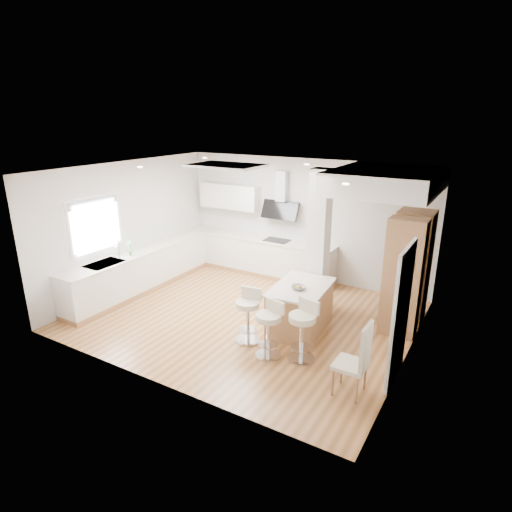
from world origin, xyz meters
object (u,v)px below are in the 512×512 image
Objects in this scene: bar_stool_c at (303,327)px; bar_stool_b at (269,326)px; bar_stool_a at (248,312)px; dining_chair at (358,358)px; peninsula at (300,307)px.

bar_stool_b is at bearing -146.30° from bar_stool_c.
bar_stool_a is at bearing 168.45° from bar_stool_b.
dining_chair reaches higher than bar_stool_a.
bar_stool_b is 1.56m from dining_chair.
bar_stool_b is at bearing -30.03° from bar_stool_a.
peninsula is 1.30× the size of dining_chair.
bar_stool_c is 1.14m from dining_chair.
bar_stool_b is at bearing -96.59° from peninsula.
peninsula is 1.45× the size of bar_stool_c.
bar_stool_a is (-0.58, -0.84, 0.11)m from peninsula.
bar_stool_c reaches higher than peninsula.
bar_stool_a is at bearing -169.67° from bar_stool_c.
dining_chair is at bearing -20.32° from bar_stool_a.
peninsula is 1.53× the size of bar_stool_b.
bar_stool_c is at bearing -9.39° from bar_stool_a.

